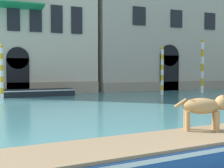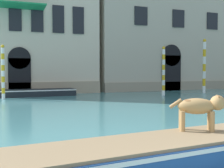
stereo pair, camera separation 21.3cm
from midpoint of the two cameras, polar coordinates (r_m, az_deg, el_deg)
name	(u,v)px [view 1 (the left image)]	position (r m, az deg, el deg)	size (l,w,h in m)	color
palazzo_right	(159,15)	(32.67, 8.42, 12.45)	(14.60, 6.13, 15.02)	#B2A893
boat_foreground	(140,156)	(6.20, 4.18, -12.92)	(7.48, 2.26, 0.56)	#234C8C
dog_on_deck	(205,107)	(7.44, 15.92, -4.01)	(1.16, 0.76, 0.84)	tan
boat_moored_near_palazzo	(35,93)	(23.44, -14.07, -1.52)	(5.57, 1.67, 0.50)	black
mooring_pole_0	(162,71)	(23.60, 8.90, 2.41)	(0.23, 0.23, 3.66)	white
mooring_pole_1	(202,66)	(26.68, 15.97, 3.20)	(0.26, 0.26, 4.43)	white
mooring_pole_2	(2,72)	(21.51, -19.79, 2.12)	(0.22, 0.22, 3.57)	white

